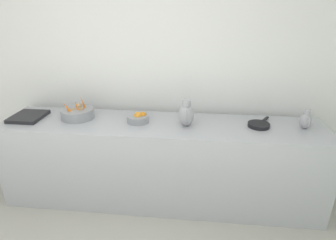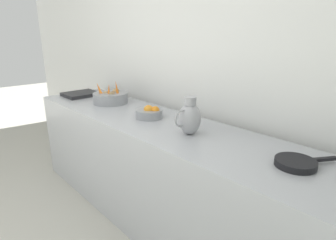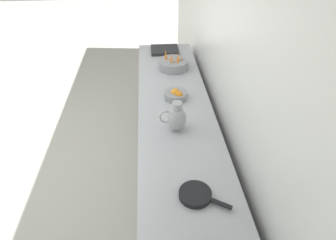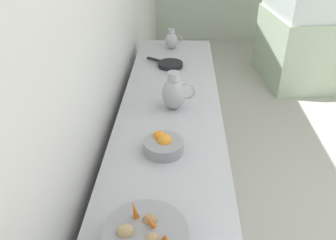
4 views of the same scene
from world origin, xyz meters
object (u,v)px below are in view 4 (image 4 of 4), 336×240
Objects in this scene: vegetable_colander at (145,239)px; metal_pitcher_tall at (174,93)px; orange_bowl at (163,145)px; metal_pitcher_short at (172,40)px; skillet_on_counter at (170,64)px.

metal_pitcher_tall is (0.08, 1.11, 0.06)m from vegetable_colander.
orange_bowl is 1.16× the size of metal_pitcher_short.
vegetable_colander is at bearing -90.59° from metal_pitcher_short.
metal_pitcher_tall is 1.36× the size of metal_pitcher_short.
metal_pitcher_tall is at bearing 84.82° from orange_bowl.
orange_bowl is 0.85× the size of metal_pitcher_tall.
vegetable_colander is 1.80m from skillet_on_counter.
orange_bowl reaches higher than skillet_on_counter.
skillet_on_counter is at bearing 94.42° from metal_pitcher_tall.
metal_pitcher_short is at bearing 89.41° from vegetable_colander.
metal_pitcher_tall is at bearing 86.07° from vegetable_colander.
orange_bowl is at bearing 86.99° from vegetable_colander.
metal_pitcher_short is 0.60× the size of skillet_on_counter.
orange_bowl is at bearing -95.18° from metal_pitcher_tall.
skillet_on_counter is at bearing -89.98° from metal_pitcher_short.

